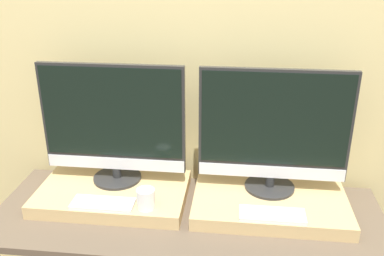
# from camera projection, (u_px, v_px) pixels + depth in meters

# --- Properties ---
(wall_back) EXTENTS (8.00, 0.04, 2.60)m
(wall_back) POSITION_uv_depth(u_px,v_px,m) (197.00, 76.00, 1.97)
(wall_back) COLOR #DBC684
(wall_back) RESTS_ON ground_plane
(workbench) EXTENTS (1.66, 0.61, 0.80)m
(workbench) POSITION_uv_depth(u_px,v_px,m) (188.00, 232.00, 1.86)
(workbench) COLOR brown
(workbench) RESTS_ON ground_plane
(wooden_riser_left) EXTENTS (0.66, 0.40, 0.06)m
(wooden_riser_left) POSITION_uv_depth(u_px,v_px,m) (113.00, 193.00, 1.92)
(wooden_riser_left) COLOR tan
(wooden_riser_left) RESTS_ON workbench
(monitor_left) EXTENTS (0.64, 0.22, 0.54)m
(monitor_left) POSITION_uv_depth(u_px,v_px,m) (113.00, 123.00, 1.87)
(monitor_left) COLOR #282828
(monitor_left) RESTS_ON wooden_riser_left
(keyboard_left) EXTENTS (0.26, 0.10, 0.01)m
(keyboard_left) POSITION_uv_depth(u_px,v_px,m) (103.00, 203.00, 1.78)
(keyboard_left) COLOR silver
(keyboard_left) RESTS_ON wooden_riser_left
(mug) EXTENTS (0.07, 0.07, 0.08)m
(mug) POSITION_uv_depth(u_px,v_px,m) (146.00, 199.00, 1.74)
(mug) COLOR white
(mug) RESTS_ON wooden_riser_left
(wooden_riser_right) EXTENTS (0.66, 0.40, 0.06)m
(wooden_riser_right) POSITION_uv_depth(u_px,v_px,m) (270.00, 203.00, 1.84)
(wooden_riser_right) COLOR tan
(wooden_riser_right) RESTS_ON workbench
(monitor_right) EXTENTS (0.64, 0.22, 0.54)m
(monitor_right) POSITION_uv_depth(u_px,v_px,m) (274.00, 130.00, 1.79)
(monitor_right) COLOR #282828
(monitor_right) RESTS_ON wooden_riser_right
(keyboard_right) EXTENTS (0.26, 0.10, 0.01)m
(keyboard_right) POSITION_uv_depth(u_px,v_px,m) (272.00, 214.00, 1.70)
(keyboard_right) COLOR silver
(keyboard_right) RESTS_ON wooden_riser_right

